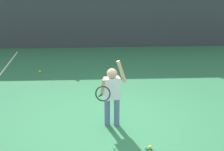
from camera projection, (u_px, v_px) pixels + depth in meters
The scene contains 7 objects.
ground_plane at pixel (115, 126), 6.87m from camera, with size 20.00×20.00×0.00m, color #2D7247.
back_fence_windscreen at pixel (106, 5), 11.96m from camera, with size 12.25×0.08×3.02m, color #383D42.
fence_post_1 at pixel (48, 3), 11.91m from camera, with size 0.09×0.09×3.17m, color slate.
fence_post_2 at pixel (162, 3), 12.08m from camera, with size 0.09×0.09×3.17m, color slate.
tennis_player at pixel (112, 92), 6.63m from camera, with size 0.63×0.67×1.35m.
tennis_ball_0 at pixel (40, 72), 9.85m from camera, with size 0.07×0.07×0.07m, color #CCE033.
tennis_ball_5 at pixel (150, 147), 6.06m from camera, with size 0.07×0.07×0.07m, color #CCE033.
Camera 1 is at (-0.35, -6.10, 3.31)m, focal length 54.90 mm.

